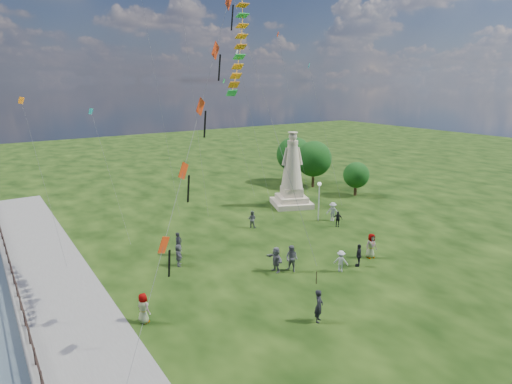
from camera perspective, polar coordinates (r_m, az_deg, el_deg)
ground at (r=61.77m, az=29.29°, el=0.12°), size 106.50×160.00×0.60m
waterfront at (r=28.76m, az=-26.37°, el=-14.46°), size 200.00×200.00×1.51m
statue at (r=45.97m, az=4.81°, el=1.81°), size 5.12×5.12×8.00m
lamppost at (r=41.35m, az=8.42°, el=-0.12°), size 0.36×0.36×3.84m
tree_row at (r=55.04m, az=7.16°, el=4.42°), size 5.59×13.31×6.05m
person_0 at (r=25.02m, az=8.38°, el=-14.79°), size 0.84×0.79×1.93m
person_1 at (r=30.74m, az=4.79°, el=-8.84°), size 0.89×1.09×1.94m
person_2 at (r=31.29m, az=11.25°, el=-9.02°), size 1.04×1.12×1.57m
person_3 at (r=32.39m, az=13.54°, el=-8.18°), size 1.09×1.04×1.71m
person_4 at (r=34.04m, az=15.08°, el=-6.94°), size 1.03×0.73×1.93m
person_5 at (r=32.11m, az=-10.27°, el=-8.26°), size 1.19×1.66×1.64m
person_6 at (r=33.91m, az=-10.29°, el=-6.81°), size 0.80×0.68×1.85m
person_7 at (r=39.48m, az=-0.53°, el=-3.64°), size 0.87×0.92×1.62m
person_8 at (r=42.02m, az=10.18°, el=-2.58°), size 1.18×1.32×1.84m
person_9 at (r=40.48m, az=10.83°, el=-3.54°), size 0.90×0.96×1.49m
person_10 at (r=25.50m, az=-14.79°, el=-14.75°), size 0.82×1.00×1.77m
person_11 at (r=30.67m, az=2.66°, el=-8.96°), size 0.77×1.72×1.84m
red_kite_train at (r=23.55m, az=-7.54°, el=10.09°), size 10.94×9.35×18.42m
small_kites at (r=43.53m, az=-7.26°, el=16.18°), size 29.37×14.24×33.39m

